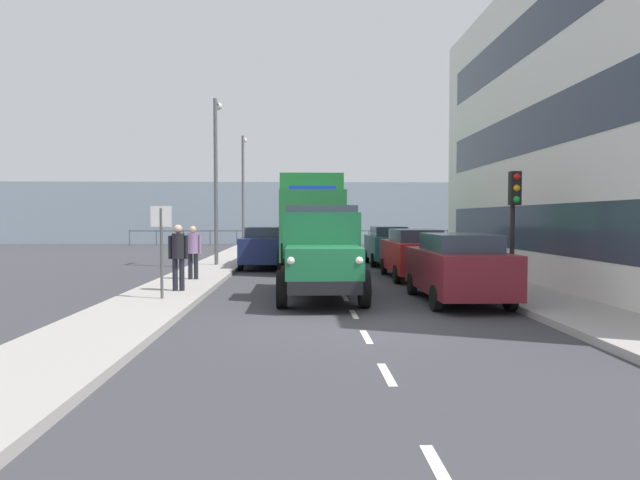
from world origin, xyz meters
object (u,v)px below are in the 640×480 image
(car_red_kerbside_1, at_px, (413,253))
(street_sign, at_px, (161,236))
(lorry_cargo_green, at_px, (311,219))
(car_navy_oppositeside_0, at_px, (264,246))
(lamp_post_far, at_px, (243,183))
(car_maroon_kerbside_near, at_px, (457,267))
(truck_vintage_green, at_px, (321,254))
(pedestrian_near_railing, at_px, (178,252))
(lamp_post_promenade, at_px, (216,167))
(traffic_light_near, at_px, (514,204))
(pedestrian_couple_a, at_px, (193,248))
(car_teal_kerbside_2, at_px, (388,245))

(car_red_kerbside_1, xyz_separation_m, street_sign, (7.28, 5.52, 0.79))
(car_red_kerbside_1, bearing_deg, lorry_cargo_green, -52.42)
(car_navy_oppositeside_0, xyz_separation_m, lamp_post_far, (1.96, -10.84, 3.36))
(street_sign, bearing_deg, lamp_post_far, -89.59)
(lorry_cargo_green, xyz_separation_m, car_maroon_kerbside_near, (-3.47, 9.93, -1.18))
(truck_vintage_green, relative_size, pedestrian_near_railing, 3.17)
(pedestrian_near_railing, relative_size, street_sign, 0.79)
(lamp_post_promenade, bearing_deg, traffic_light_near, 136.11)
(pedestrian_near_railing, xyz_separation_m, lamp_post_promenade, (0.25, -8.57, 3.03))
(lorry_cargo_green, bearing_deg, street_sign, 69.19)
(car_maroon_kerbside_near, distance_m, lamp_post_far, 22.36)
(truck_vintage_green, relative_size, traffic_light_near, 1.76)
(truck_vintage_green, height_order, street_sign, truck_vintage_green)
(car_maroon_kerbside_near, bearing_deg, car_navy_oppositeside_0, -61.26)
(car_red_kerbside_1, bearing_deg, car_navy_oppositeside_0, -39.76)
(traffic_light_near, bearing_deg, pedestrian_couple_a, -19.12)
(pedestrian_couple_a, distance_m, lamp_post_promenade, 6.51)
(car_teal_kerbside_2, distance_m, lamp_post_promenade, 8.26)
(lorry_cargo_green, xyz_separation_m, lamp_post_promenade, (3.98, 0.01, 2.16))
(truck_vintage_green, bearing_deg, car_teal_kerbside_2, -107.58)
(pedestrian_couple_a, bearing_deg, truck_vintage_green, 137.50)
(lamp_post_far, bearing_deg, traffic_light_near, 115.02)
(truck_vintage_green, distance_m, street_sign, 3.99)
(car_maroon_kerbside_near, relative_size, street_sign, 1.95)
(traffic_light_near, distance_m, street_sign, 9.20)
(car_teal_kerbside_2, relative_size, car_navy_oppositeside_0, 0.88)
(car_navy_oppositeside_0, distance_m, lamp_post_far, 11.52)
(truck_vintage_green, bearing_deg, car_navy_oppositeside_0, -77.47)
(lorry_cargo_green, bearing_deg, pedestrian_near_railing, 66.55)
(pedestrian_couple_a, relative_size, traffic_light_near, 0.53)
(lorry_cargo_green, xyz_separation_m, pedestrian_near_railing, (3.72, 8.59, -0.87))
(car_red_kerbside_1, height_order, car_teal_kerbside_2, same)
(car_teal_kerbside_2, distance_m, street_sign, 13.47)
(truck_vintage_green, relative_size, lamp_post_far, 0.81)
(car_red_kerbside_1, relative_size, car_navy_oppositeside_0, 1.01)
(pedestrian_couple_a, height_order, lamp_post_promenade, lamp_post_promenade)
(car_teal_kerbside_2, height_order, street_sign, street_sign)
(truck_vintage_green, bearing_deg, pedestrian_couple_a, -42.50)
(lorry_cargo_green, relative_size, traffic_light_near, 2.56)
(lorry_cargo_green, bearing_deg, car_navy_oppositeside_0, -1.16)
(car_navy_oppositeside_0, bearing_deg, pedestrian_near_railing, 78.68)
(truck_vintage_green, height_order, pedestrian_couple_a, truck_vintage_green)
(traffic_light_near, bearing_deg, street_sign, 6.98)
(car_teal_kerbside_2, height_order, pedestrian_couple_a, pedestrian_couple_a)
(traffic_light_near, height_order, street_sign, traffic_light_near)
(car_teal_kerbside_2, xyz_separation_m, street_sign, (7.28, 11.30, 0.79))
(traffic_light_near, xyz_separation_m, lamp_post_promenade, (9.26, -8.91, 1.76))
(car_navy_oppositeside_0, relative_size, pedestrian_near_railing, 2.54)
(truck_vintage_green, xyz_separation_m, pedestrian_near_railing, (3.82, -0.79, 0.02))
(car_maroon_kerbside_near, bearing_deg, pedestrian_near_railing, -10.60)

